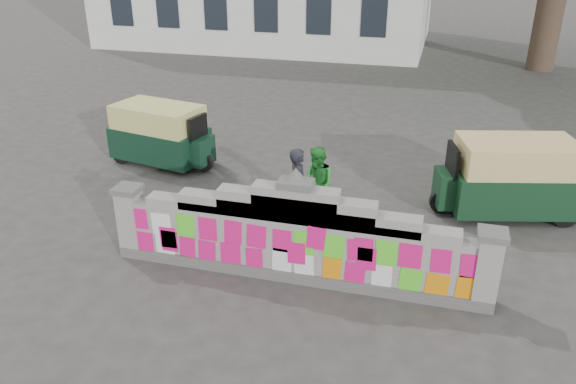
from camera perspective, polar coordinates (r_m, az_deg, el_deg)
name	(u,v)px	position (r m, az deg, el deg)	size (l,w,h in m)	color
ground	(295,277)	(9.65, 0.73, -8.64)	(100.00, 100.00, 0.00)	#383533
parapet_wall	(295,239)	(9.25, 0.74, -4.79)	(6.48, 0.44, 2.01)	#4C4C49
cyclist_bike	(298,214)	(10.67, 1.05, -2.29)	(0.60, 1.73, 0.91)	black
cyclist_rider	(298,199)	(10.53, 1.07, -0.76)	(0.56, 0.37, 1.54)	black
pedestrian	(317,184)	(11.17, 2.99, 0.78)	(0.75, 0.58, 1.54)	#268E31
rickshaw_left	(162,134)	(14.35, -12.72, 5.79)	(2.77, 1.69, 1.49)	black
rickshaw_right	(510,177)	(12.22, 21.62, 1.45)	(2.96, 1.89, 1.59)	#10311B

